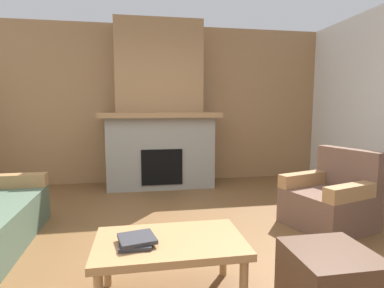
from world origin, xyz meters
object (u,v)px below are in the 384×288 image
object	(u,v)px
armchair	(331,200)
ottoman	(330,280)
coffee_table	(170,247)
fireplace	(160,116)

from	to	relation	value
armchair	ottoman	size ratio (longest dim) A/B	1.82
coffee_table	ottoman	bearing A→B (deg)	-15.47
armchair	coffee_table	distance (m)	2.14
ottoman	coffee_table	bearing A→B (deg)	164.53
coffee_table	ottoman	xyz separation A→B (m)	(1.01, -0.28, -0.18)
coffee_table	ottoman	world-z (taller)	coffee_table
fireplace	ottoman	distance (m)	3.67
ottoman	armchair	bearing A→B (deg)	56.11
fireplace	coffee_table	xyz separation A→B (m)	(-0.15, -3.15, -0.79)
armchair	coffee_table	xyz separation A→B (m)	(-1.88, -1.01, 0.08)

